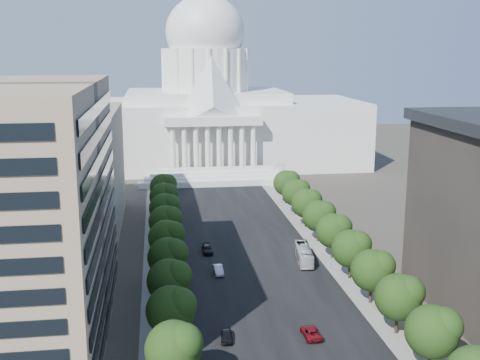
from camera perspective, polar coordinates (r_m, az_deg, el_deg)
name	(u,v)px	position (r m, az deg, el deg)	size (l,w,h in m)	color
road_asphalt	(240,236)	(147.36, -0.04, -5.37)	(30.00, 260.00, 0.01)	black
sidewalk_left	(161,240)	(146.09, -7.48, -5.64)	(8.00, 260.00, 0.02)	gray
sidewalk_right	(315,233)	(151.02, 7.15, -5.03)	(8.00, 260.00, 0.02)	gray
capitol	(206,114)	(236.04, -3.23, 6.28)	(120.00, 56.00, 73.00)	white
office_block_left_far	(40,174)	(154.69, -18.48, 0.58)	(38.00, 52.00, 30.00)	gray
tree_l_b	(176,347)	(82.35, -6.11, -15.51)	(7.79, 7.60, 9.97)	#33261C
tree_l_c	(173,309)	(93.14, -6.37, -12.07)	(7.79, 7.60, 9.97)	#33261C
tree_l_d	(171,280)	(104.19, -6.57, -9.36)	(7.79, 7.60, 9.97)	#33261C
tree_l_e	(169,256)	(115.43, -6.73, -7.17)	(7.79, 7.60, 9.97)	#33261C
tree_l_f	(168,237)	(126.80, -6.86, -5.37)	(7.79, 7.60, 9.97)	#33261C
tree_l_g	(167,221)	(138.29, -6.97, -3.87)	(7.79, 7.60, 9.97)	#33261C
tree_l_h	(166,207)	(149.85, -7.06, -2.60)	(7.79, 7.60, 9.97)	#33261C
tree_l_i	(165,196)	(161.48, -7.14, -1.51)	(7.79, 7.60, 9.97)	#33261C
tree_l_j	(164,186)	(173.16, -7.20, -0.57)	(7.79, 7.60, 9.97)	#33261C
tree_r_b	(435,330)	(90.53, 17.99, -13.39)	(7.79, 7.60, 9.97)	#33261C
tree_r_c	(401,296)	(100.44, 15.00, -10.57)	(7.79, 7.60, 9.97)	#33261C
tree_r_d	(374,269)	(110.76, 12.59, -8.24)	(7.79, 7.60, 9.97)	#33261C
tree_r_e	(352,248)	(121.39, 10.62, -6.31)	(7.79, 7.60, 9.97)	#33261C
tree_r_f	(335,230)	(132.26, 8.98, -4.69)	(7.79, 7.60, 9.97)	#33261C
tree_r_g	(320,215)	(143.31, 7.60, -3.31)	(7.79, 7.60, 9.97)	#33261C
tree_r_h	(308,202)	(154.50, 6.42, -2.12)	(7.79, 7.60, 9.97)	#33261C
tree_r_i	(297,192)	(165.80, 5.40, -1.10)	(7.79, 7.60, 9.97)	#33261C
tree_r_j	(287,182)	(177.19, 4.51, -0.21)	(7.79, 7.60, 9.97)	#33261C
streetlight_b	(412,301)	(100.60, 15.99, -10.98)	(2.61, 0.44, 9.00)	gray
streetlight_c	(360,250)	(122.26, 11.28, -6.52)	(2.61, 0.44, 9.00)	gray
streetlight_d	(325,216)	(145.00, 8.06, -3.39)	(2.61, 0.44, 9.00)	gray
streetlight_e	(300,192)	(168.38, 5.75, -1.12)	(2.61, 0.44, 9.00)	gray
streetlight_f	(282,174)	(192.17, 4.00, 0.60)	(2.61, 0.44, 9.00)	gray
car_dark_a	(227,336)	(97.36, -1.28, -14.57)	(1.81, 4.49, 1.53)	black
car_silver	(218,270)	(123.63, -2.07, -8.52)	(1.74, 5.00, 1.65)	#AFB2B7
car_red	(311,333)	(99.02, 6.74, -14.18)	(2.53, 5.48, 1.52)	maroon
car_dark_b	(207,250)	(135.82, -3.12, -6.60)	(2.19, 5.39, 1.56)	black
city_bus	(304,254)	(130.76, 6.08, -7.01)	(2.81, 12.01, 3.34)	silver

